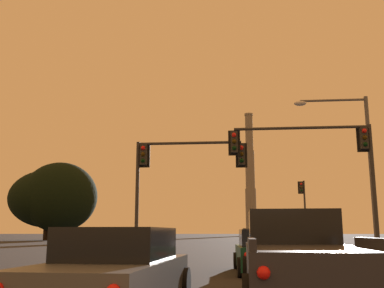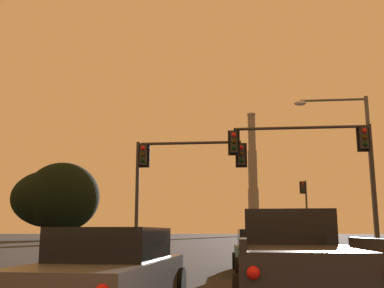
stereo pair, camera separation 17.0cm
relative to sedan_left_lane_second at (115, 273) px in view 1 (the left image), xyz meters
name	(u,v)px [view 1 (the left image)]	position (x,y,z in m)	size (l,w,h in m)	color
sedan_left_lane_second	(115,273)	(0.00, 0.00, 0.00)	(2.17, 4.77, 1.43)	#4C4F54
pickup_truck_center_lane_second	(301,262)	(3.24, 1.17, 0.14)	(2.27, 5.54, 1.82)	#232328
hatchback_center_lane_front	(264,253)	(2.96, 7.95, 0.00)	(2.05, 4.16, 1.44)	#0F3823
traffic_light_overhead_left	(174,168)	(-0.99, 14.49, 3.84)	(5.73, 0.50, 5.87)	#2D2D30
traffic_light_far_right	(303,203)	(8.85, 38.27, 3.52)	(0.78, 0.50, 6.41)	#2D2D30
traffic_light_overhead_right	(323,155)	(6.22, 13.74, 4.25)	(6.88, 0.50, 6.36)	#2D2D30
street_lamp	(357,156)	(8.25, 15.43, 4.47)	(3.76, 0.36, 8.24)	#56565B
smokestack	(250,186)	(7.54, 150.34, 16.34)	(5.92, 5.92, 43.24)	slate
treeline_center_left	(49,199)	(-28.62, 64.53, 6.08)	(13.35, 12.01, 11.53)	black
treeline_right_mid	(60,197)	(-26.47, 63.49, 6.28)	(12.21, 10.99, 12.60)	black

